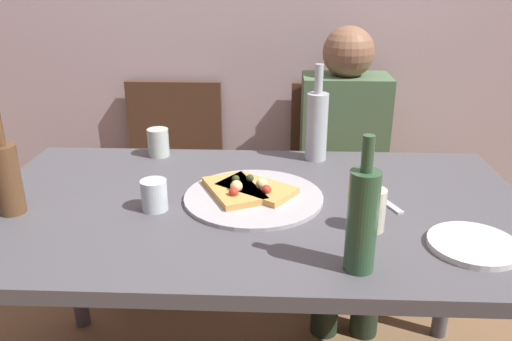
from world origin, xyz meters
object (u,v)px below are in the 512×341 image
(pizza_tray, at_px, (254,197))
(tumbler_far, at_px, (373,210))
(plate_stack, at_px, (473,245))
(pizza_slice_extra, at_px, (234,190))
(wine_bottle, at_px, (362,219))
(pizza_slice_last, at_px, (257,188))
(guest_in_sweater, at_px, (344,158))
(wine_glass, at_px, (154,195))
(chair_left, at_px, (173,170))
(chair_right, at_px, (339,173))
(dining_table, at_px, (253,227))
(water_bottle, at_px, (7,176))
(beer_bottle, at_px, (317,124))
(tumbler_near, at_px, (158,143))
(table_knife, at_px, (379,197))

(pizza_tray, bearing_deg, tumbler_far, -28.84)
(pizza_tray, relative_size, plate_stack, 1.86)
(pizza_slice_extra, xyz_separation_m, wine_bottle, (0.31, -0.37, 0.10))
(pizza_slice_last, bearing_deg, guest_in_sweater, 62.27)
(wine_glass, bearing_deg, wine_bottle, -27.98)
(chair_left, distance_m, chair_right, 0.76)
(dining_table, height_order, water_bottle, water_bottle)
(chair_left, distance_m, guest_in_sweater, 0.79)
(beer_bottle, relative_size, chair_left, 0.37)
(tumbler_near, xyz_separation_m, plate_stack, (0.90, -0.60, -0.04))
(chair_left, height_order, guest_in_sweater, guest_in_sweater)
(dining_table, distance_m, pizza_slice_extra, 0.12)
(plate_stack, bearing_deg, guest_in_sweater, 101.98)
(beer_bottle, distance_m, chair_right, 0.62)
(plate_stack, bearing_deg, chair_right, 100.33)
(guest_in_sweater, bearing_deg, chair_left, -11.23)
(plate_stack, xyz_separation_m, guest_in_sweater, (-0.20, 0.92, -0.12))
(water_bottle, xyz_separation_m, plate_stack, (1.20, -0.14, -0.10))
(table_knife, bearing_deg, beer_bottle, 4.87)
(beer_bottle, relative_size, wine_glass, 3.83)
(pizza_slice_extra, height_order, tumbler_far, tumbler_far)
(water_bottle, bearing_deg, pizza_tray, 9.67)
(beer_bottle, height_order, chair_right, beer_bottle)
(water_bottle, height_order, plate_stack, water_bottle)
(beer_bottle, height_order, plate_stack, beer_bottle)
(guest_in_sweater, bearing_deg, pizza_tray, 62.79)
(plate_stack, bearing_deg, pizza_tray, 155.05)
(pizza_slice_extra, bearing_deg, plate_stack, -23.82)
(pizza_slice_last, xyz_separation_m, chair_right, (0.34, 0.80, -0.27))
(tumbler_far, distance_m, chair_right, 1.04)
(pizza_slice_extra, height_order, water_bottle, water_bottle)
(dining_table, xyz_separation_m, chair_right, (0.35, 0.85, -0.17))
(dining_table, relative_size, pizza_slice_extra, 6.22)
(pizza_slice_extra, relative_size, tumbler_near, 2.58)
(wine_bottle, height_order, chair_left, wine_bottle)
(dining_table, relative_size, water_bottle, 5.45)
(pizza_slice_last, relative_size, wine_bottle, 0.81)
(wine_glass, bearing_deg, chair_right, 55.50)
(chair_right, bearing_deg, guest_in_sweater, 90.00)
(chair_left, bearing_deg, tumbler_far, 126.18)
(dining_table, xyz_separation_m, beer_bottle, (0.20, 0.37, 0.21))
(pizza_tray, bearing_deg, beer_bottle, 60.03)
(water_bottle, height_order, guest_in_sweater, guest_in_sweater)
(chair_right, bearing_deg, tumbler_far, 87.93)
(wine_bottle, bearing_deg, guest_in_sweater, 84.71)
(tumbler_near, height_order, chair_left, chair_left)
(tumbler_far, xyz_separation_m, chair_left, (-0.73, 0.99, -0.30))
(pizza_slice_extra, height_order, plate_stack, pizza_slice_extra)
(pizza_tray, relative_size, guest_in_sweater, 0.35)
(pizza_slice_extra, height_order, wine_glass, wine_glass)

